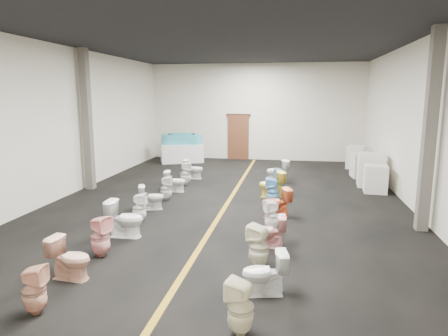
{
  "coord_description": "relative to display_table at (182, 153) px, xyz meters",
  "views": [
    {
      "loc": [
        1.81,
        -10.91,
        3.05
      ],
      "look_at": [
        -0.28,
        1.0,
        0.83
      ],
      "focal_mm": 32.0,
      "sensor_mm": 36.0,
      "label": 1
    }
  ],
  "objects": [
    {
      "name": "toilet_left_6",
      "position": [
        1.31,
        -7.59,
        -0.08
      ],
      "size": [
        0.75,
        0.57,
        0.68
      ],
      "primitive_type": "imported",
      "rotation": [
        0.0,
        0.0,
        1.9
      ],
      "color": "silver",
      "rests_on": "floor"
    },
    {
      "name": "toilet_right_7",
      "position": [
        4.42,
        -5.7,
        -0.02
      ],
      "size": [
        0.88,
        0.7,
        0.79
      ],
      "primitive_type": "imported",
      "rotation": [
        0.0,
        0.0,
        -1.18
      ],
      "color": "#F5DA4D",
      "rests_on": "floor"
    },
    {
      "name": "ceiling",
      "position": [
        3.22,
        -6.61,
        4.08
      ],
      "size": [
        16.0,
        16.0,
        0.0
      ],
      "primitive_type": "plane",
      "rotation": [
        3.14,
        0.0,
        0.0
      ],
      "color": "black",
      "rests_on": "ground"
    },
    {
      "name": "appliance_crate_d",
      "position": [
        7.62,
        -0.32,
        0.06
      ],
      "size": [
        0.87,
        0.87,
        0.96
      ],
      "primitive_type": "cube",
      "rotation": [
        0.0,
        0.0,
        -0.36
      ],
      "color": "silver",
      "rests_on": "floor"
    },
    {
      "name": "door_frame",
      "position": [
        2.42,
        1.34,
        1.7
      ],
      "size": [
        1.15,
        0.08,
        0.1
      ],
      "primitive_type": "cube",
      "color": "#331C11",
      "rests_on": "back_door"
    },
    {
      "name": "toilet_left_5",
      "position": [
        1.41,
        -8.7,
        -0.05
      ],
      "size": [
        0.37,
        0.37,
        0.73
      ],
      "primitive_type": "imported",
      "rotation": [
        0.0,
        0.0,
        1.7
      ],
      "color": "white",
      "rests_on": "floor"
    },
    {
      "name": "toilet_right_9",
      "position": [
        4.5,
        -3.52,
        -0.02
      ],
      "size": [
        0.88,
        0.68,
        0.79
      ],
      "primitive_type": "imported",
      "rotation": [
        0.0,
        0.0,
        -1.21
      ],
      "color": "white",
      "rests_on": "floor"
    },
    {
      "name": "wall_front",
      "position": [
        3.22,
        -14.61,
        1.83
      ],
      "size": [
        10.0,
        0.0,
        10.0
      ],
      "primitive_type": "plane",
      "rotation": [
        -1.57,
        0.0,
        0.0
      ],
      "color": "beige",
      "rests_on": "ground"
    },
    {
      "name": "toilet_left_7",
      "position": [
        1.4,
        -6.62,
        -0.06
      ],
      "size": [
        0.38,
        0.37,
        0.72
      ],
      "primitive_type": "imported",
      "rotation": [
        0.0,
        0.0,
        1.71
      ],
      "color": "silver",
      "rests_on": "floor"
    },
    {
      "name": "toilet_right_3",
      "position": [
        4.6,
        -9.79,
        -0.08
      ],
      "size": [
        0.7,
        0.44,
        0.68
      ],
      "primitive_type": "imported",
      "rotation": [
        0.0,
        0.0,
        -1.47
      ],
      "color": "pink",
      "rests_on": "floor"
    },
    {
      "name": "wall_left",
      "position": [
        -1.78,
        -6.61,
        1.83
      ],
      "size": [
        0.0,
        16.0,
        16.0
      ],
      "primitive_type": "plane",
      "rotation": [
        1.57,
        0.0,
        1.57
      ],
      "color": "beige",
      "rests_on": "ground"
    },
    {
      "name": "toilet_right_8",
      "position": [
        4.63,
        -4.65,
        -0.07
      ],
      "size": [
        0.42,
        0.42,
        0.7
      ],
      "primitive_type": "imported",
      "rotation": [
        0.0,
        0.0,
        -1.98
      ],
      "color": "#709CCC",
      "rests_on": "floor"
    },
    {
      "name": "column_right",
      "position": [
        7.97,
        -8.11,
        1.83
      ],
      "size": [
        0.25,
        0.25,
        4.5
      ],
      "primitive_type": "cube",
      "color": "#59544C",
      "rests_on": "floor"
    },
    {
      "name": "toilet_left_10",
      "position": [
        1.42,
        -3.5,
        -0.05
      ],
      "size": [
        0.74,
        0.46,
        0.72
      ],
      "primitive_type": "imported",
      "rotation": [
        0.0,
        0.0,
        1.66
      ],
      "color": "silver",
      "rests_on": "floor"
    },
    {
      "name": "toilet_right_2",
      "position": [
        4.48,
        -10.8,
        -0.02
      ],
      "size": [
        0.48,
        0.47,
        0.8
      ],
      "primitive_type": "imported",
      "rotation": [
        0.0,
        0.0,
        -1.95
      ],
      "color": "beige",
      "rests_on": "floor"
    },
    {
      "name": "bathtub",
      "position": [
        0.0,
        0.0,
        0.65
      ],
      "size": [
        1.83,
        0.92,
        0.55
      ],
      "rotation": [
        0.0,
        0.0,
        0.22
      ],
      "color": "teal",
      "rests_on": "display_table"
    },
    {
      "name": "aisle_stripe",
      "position": [
        3.22,
        -6.61,
        -0.41
      ],
      "size": [
        0.12,
        15.6,
        0.01
      ],
      "primitive_type": "cube",
      "color": "#976E16",
      "rests_on": "floor"
    },
    {
      "name": "appliance_crate_c",
      "position": [
        7.62,
        -2.16,
        0.04
      ],
      "size": [
        0.87,
        0.87,
        0.91
      ],
      "primitive_type": "cube",
      "rotation": [
        0.0,
        0.0,
        0.1
      ],
      "color": "beige",
      "rests_on": "floor"
    },
    {
      "name": "toilet_right_6",
      "position": [
        4.5,
        -6.63,
        -0.02
      ],
      "size": [
        0.41,
        0.4,
        0.79
      ],
      "primitive_type": "imported",
      "rotation": [
        0.0,
        0.0,
        -1.69
      ],
      "color": "#76BAEA",
      "rests_on": "floor"
    },
    {
      "name": "toilet_left_9",
      "position": [
        1.43,
        -4.57,
        -0.01
      ],
      "size": [
        0.44,
        0.43,
        0.82
      ],
      "primitive_type": "imported",
      "rotation": [
        0.0,
        0.0,
        1.76
      ],
      "color": "silver",
      "rests_on": "floor"
    },
    {
      "name": "floor",
      "position": [
        3.22,
        -6.61,
        -0.42
      ],
      "size": [
        16.0,
        16.0,
        0.0
      ],
      "primitive_type": "plane",
      "color": "black",
      "rests_on": "ground"
    },
    {
      "name": "back_door",
      "position": [
        2.42,
        1.33,
        0.63
      ],
      "size": [
        1.0,
        0.1,
        2.1
      ],
      "primitive_type": "cube",
      "color": "#562D19",
      "rests_on": "floor"
    },
    {
      "name": "wall_right",
      "position": [
        8.22,
        -6.61,
        1.83
      ],
      "size": [
        0.0,
        16.0,
        16.0
      ],
      "primitive_type": "plane",
      "rotation": [
        1.57,
        0.0,
        -1.57
      ],
      "color": "beige",
      "rests_on": "ground"
    },
    {
      "name": "wall_back",
      "position": [
        3.22,
        1.39,
        1.83
      ],
      "size": [
        10.0,
        0.0,
        10.0
      ],
      "primitive_type": "plane",
      "rotation": [
        1.57,
        0.0,
        0.0
      ],
      "color": "beige",
      "rests_on": "ground"
    },
    {
      "name": "toilet_right_4",
      "position": [
        4.6,
        -8.78,
        -0.06
      ],
      "size": [
        0.43,
        0.43,
        0.72
      ],
      "primitive_type": "imported",
      "rotation": [
        0.0,
        0.0,
        -1.18
      ],
      "color": "white",
      "rests_on": "floor"
    },
    {
      "name": "toilet_left_1",
      "position": [
        1.52,
        -12.87,
        -0.05
      ],
      "size": [
        0.37,
        0.37,
        0.72
      ],
      "primitive_type": "imported",
      "rotation": [
        0.0,
        0.0,
        1.7
      ],
      "color": "#E9A786",
      "rests_on": "floor"
    },
    {
      "name": "column_left",
      "position": [
        -1.53,
        -5.61,
        1.83
      ],
      "size": [
        0.25,
        0.25,
        4.5
      ],
      "primitive_type": "cube",
      "color": "#59544C",
      "rests_on": "floor"
    },
    {
      "name": "toilet_left_2",
      "position": [
        1.41,
        -11.77,
        -0.05
      ],
      "size": [
        0.74,
        0.47,
        0.73
      ],
      "primitive_type": "imported",
      "rotation": [
        0.0,
        0.0,
        1.49
      ],
      "color": "#F1B397",
      "rests_on": "floor"
    },
    {
      "name": "toilet_left_3",
      "position": [
        1.47,
        -10.81,
        -0.01
      ],
      "size": [
        0.46,
        0.45,
        0.81
      ],
      "primitive_type": "imported",
      "rotation": [
        0.0,
        0.0,
        1.28
      ],
      "color": "#F4A6A2",
      "rests_on": "floor"
    },
    {
      "name": "toilet_left_4",
      "position": [
        1.48,
        -9.7,
        -0.01
      ],
      "size": [
        0.81,
        0.47,
        0.81
      ],
      "primitive_type": "imported",
      "rotation": [
        0.0,
        0.0,
        1.6
      ],
      "color": "white",
      "rests_on": "floor"
    },
    {
      "name": "appliance_crate_b",
      "position": [
        7.62,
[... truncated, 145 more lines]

